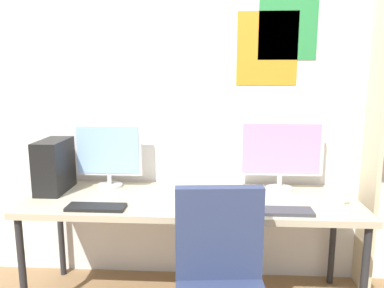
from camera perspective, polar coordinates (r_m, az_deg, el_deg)
wall_back at (r=2.75m, az=0.49°, el=5.76°), size 4.54×0.11×2.60m
desk at (r=2.47m, az=-0.07°, el=-9.41°), size 2.14×0.68×0.74m
monitor_left at (r=2.69m, az=-12.65°, el=-1.42°), size 0.47×0.18×0.46m
monitor_right at (r=2.62m, az=13.42°, el=-1.16°), size 0.57×0.18×0.49m
pc_tower at (r=2.72m, az=-20.34°, el=-3.13°), size 0.17×0.34×0.36m
keyboard_left at (r=2.34m, az=-14.46°, el=-9.35°), size 0.35×0.13×0.02m
keyboard_right at (r=2.27m, az=14.05°, el=-9.95°), size 0.32×0.13×0.02m
computer_mouse at (r=2.22m, az=-2.03°, el=-9.91°), size 0.06×0.10×0.03m
coffee_mug at (r=2.50m, az=21.64°, el=-7.63°), size 0.11×0.08×0.09m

